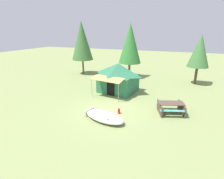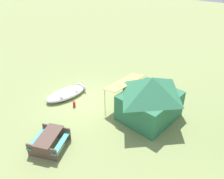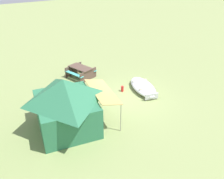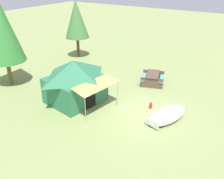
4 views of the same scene
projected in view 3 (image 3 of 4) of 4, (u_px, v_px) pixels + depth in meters
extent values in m
plane|color=#829256|center=(126.00, 100.00, 14.22)|extent=(80.00, 80.00, 0.00)
ellipsoid|color=silver|center=(143.00, 87.00, 15.16)|extent=(3.04, 1.96, 0.47)
ellipsoid|color=#444546|center=(143.00, 86.00, 15.15)|extent=(2.78, 1.75, 0.17)
cube|color=beige|center=(140.00, 80.00, 15.54)|extent=(0.39, 0.98, 0.04)
cube|color=beige|center=(147.00, 88.00, 14.60)|extent=(0.39, 0.98, 0.04)
cube|color=silver|center=(152.00, 96.00, 14.07)|extent=(0.29, 0.81, 0.35)
cube|color=#2C704C|center=(67.00, 113.00, 11.56)|extent=(3.44, 3.10, 1.59)
pyramid|color=#2C704C|center=(64.00, 90.00, 10.93)|extent=(3.72, 3.35, 1.04)
cube|color=black|center=(93.00, 110.00, 12.06)|extent=(0.76, 0.15, 1.27)
cube|color=tan|center=(102.00, 91.00, 11.77)|extent=(2.89, 1.45, 0.23)
cylinder|color=gray|center=(102.00, 93.00, 13.38)|extent=(0.04, 0.04, 1.51)
cylinder|color=gray|center=(121.00, 118.00, 11.29)|extent=(0.04, 0.04, 1.51)
cube|color=brown|center=(80.00, 67.00, 16.58)|extent=(1.86, 1.34, 0.04)
cube|color=#47AFA8|center=(74.00, 74.00, 16.28)|extent=(1.67, 0.80, 0.04)
cube|color=#47AFA8|center=(87.00, 68.00, 17.14)|extent=(1.67, 0.80, 0.04)
cube|color=brown|center=(74.00, 70.00, 17.18)|extent=(0.56, 1.47, 0.73)
cube|color=brown|center=(88.00, 75.00, 16.35)|extent=(0.56, 1.47, 0.73)
cube|color=teal|center=(95.00, 132.00, 11.25)|extent=(0.51, 0.54, 0.36)
cylinder|color=red|center=(122.00, 89.00, 15.04)|extent=(0.20, 0.20, 0.36)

